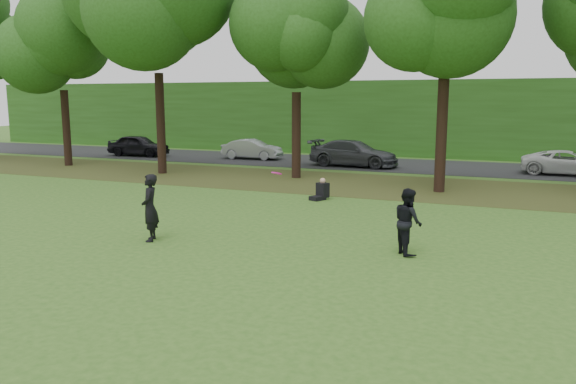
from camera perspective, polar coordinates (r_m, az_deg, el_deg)
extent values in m
plane|color=#2E581B|center=(13.80, -8.94, -6.73)|extent=(120.00, 120.00, 0.00)
cube|color=#453918|center=(25.55, 6.36, 0.84)|extent=(60.00, 7.00, 0.01)
cube|color=black|center=(33.24, 10.20, 2.76)|extent=(70.00, 7.00, 0.02)
cube|color=#244B15|center=(38.93, 12.22, 7.34)|extent=(70.00, 3.00, 5.00)
imported|color=black|center=(15.58, -13.85, -1.57)|extent=(0.70, 0.79, 1.83)
imported|color=black|center=(14.17, 12.09, -2.94)|extent=(0.97, 1.02, 1.66)
imported|color=black|center=(38.88, -14.94, 4.61)|extent=(4.23, 1.93, 1.41)
imported|color=#93959A|center=(35.70, -3.68, 4.37)|extent=(3.85, 1.50, 1.25)
imported|color=#414249|center=(32.06, 6.70, 3.94)|extent=(5.20, 2.44, 1.47)
imported|color=silver|center=(31.55, 26.55, 2.68)|extent=(4.44, 2.17, 1.21)
cylinder|color=#F714AA|center=(14.13, -1.17, 1.91)|extent=(0.38, 0.37, 0.13)
cube|color=black|center=(21.35, 3.01, -0.62)|extent=(0.60, 0.68, 0.16)
cube|color=black|center=(21.50, 3.54, 0.20)|extent=(0.52, 0.48, 0.56)
sphere|color=tan|center=(21.45, 3.55, 1.15)|extent=(0.22, 0.22, 0.22)
cylinder|color=black|center=(34.58, -21.59, 6.05)|extent=(0.44, 0.44, 4.28)
sphere|color=#244B15|center=(34.70, -22.11, 14.31)|extent=(6.00, 6.00, 6.00)
cylinder|color=black|center=(29.48, -12.81, 6.77)|extent=(0.44, 0.44, 5.08)
sphere|color=#244B15|center=(29.82, -13.25, 18.22)|extent=(7.20, 7.20, 7.20)
cylinder|color=black|center=(27.14, 0.85, 5.76)|extent=(0.44, 0.44, 4.12)
sphere|color=#244B15|center=(27.25, 0.87, 15.89)|extent=(5.80, 5.80, 5.80)
cylinder|color=black|center=(23.81, 15.31, 5.51)|extent=(0.44, 0.44, 4.62)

